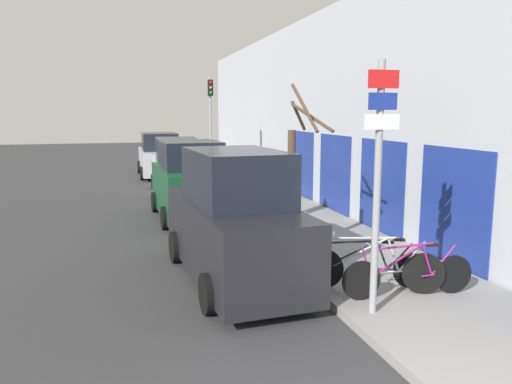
{
  "coord_description": "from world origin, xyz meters",
  "views": [
    {
      "loc": [
        -2.27,
        -3.07,
        3.24
      ],
      "look_at": [
        0.32,
        6.33,
        1.66
      ],
      "focal_mm": 35.0,
      "sensor_mm": 36.0,
      "label": 1
    }
  ],
  "objects_px": {
    "bicycle_0": "(408,274)",
    "traffic_light": "(211,117)",
    "bicycle_1": "(373,268)",
    "parked_car_3": "(159,156)",
    "parked_car_1": "(190,183)",
    "parked_car_0": "(234,222)",
    "signpost": "(378,179)",
    "street_tree": "(293,180)",
    "bicycle_2": "(362,267)",
    "parked_car_2": "(177,168)",
    "pedestrian_far": "(242,166)",
    "pedestrian_near": "(290,186)"
  },
  "relations": [
    {
      "from": "bicycle_0",
      "to": "traffic_light",
      "type": "height_order",
      "value": "traffic_light"
    },
    {
      "from": "bicycle_1",
      "to": "parked_car_3",
      "type": "bearing_deg",
      "value": 31.76
    },
    {
      "from": "parked_car_1",
      "to": "parked_car_0",
      "type": "bearing_deg",
      "value": -91.85
    },
    {
      "from": "signpost",
      "to": "parked_car_3",
      "type": "xyz_separation_m",
      "value": [
        -1.73,
        18.97,
        -1.25
      ]
    },
    {
      "from": "bicycle_0",
      "to": "street_tree",
      "type": "distance_m",
      "value": 3.39
    },
    {
      "from": "bicycle_1",
      "to": "parked_car_0",
      "type": "distance_m",
      "value": 2.7
    },
    {
      "from": "bicycle_2",
      "to": "bicycle_1",
      "type": "bearing_deg",
      "value": -138.51
    },
    {
      "from": "bicycle_1",
      "to": "parked_car_2",
      "type": "distance_m",
      "value": 12.69
    },
    {
      "from": "signpost",
      "to": "bicycle_2",
      "type": "relative_size",
      "value": 1.7
    },
    {
      "from": "bicycle_1",
      "to": "bicycle_0",
      "type": "bearing_deg",
      "value": -106.85
    },
    {
      "from": "parked_car_0",
      "to": "street_tree",
      "type": "bearing_deg",
      "value": 28.34
    },
    {
      "from": "signpost",
      "to": "pedestrian_far",
      "type": "height_order",
      "value": "signpost"
    },
    {
      "from": "bicycle_0",
      "to": "parked_car_0",
      "type": "relative_size",
      "value": 0.48
    },
    {
      "from": "bicycle_1",
      "to": "parked_car_2",
      "type": "relative_size",
      "value": 0.53
    },
    {
      "from": "bicycle_2",
      "to": "traffic_light",
      "type": "xyz_separation_m",
      "value": [
        -0.33,
        12.93,
        2.5
      ]
    },
    {
      "from": "pedestrian_near",
      "to": "pedestrian_far",
      "type": "height_order",
      "value": "pedestrian_far"
    },
    {
      "from": "bicycle_2",
      "to": "parked_car_2",
      "type": "xyz_separation_m",
      "value": [
        -1.85,
        12.34,
        0.47
      ]
    },
    {
      "from": "bicycle_1",
      "to": "street_tree",
      "type": "height_order",
      "value": "street_tree"
    },
    {
      "from": "traffic_light",
      "to": "pedestrian_near",
      "type": "bearing_deg",
      "value": -81.17
    },
    {
      "from": "pedestrian_far",
      "to": "parked_car_2",
      "type": "bearing_deg",
      "value": -28.1
    },
    {
      "from": "bicycle_1",
      "to": "signpost",
      "type": "bearing_deg",
      "value": 177.46
    },
    {
      "from": "parked_car_3",
      "to": "pedestrian_near",
      "type": "height_order",
      "value": "parked_car_3"
    },
    {
      "from": "bicycle_0",
      "to": "street_tree",
      "type": "height_order",
      "value": "street_tree"
    },
    {
      "from": "bicycle_2",
      "to": "parked_car_1",
      "type": "height_order",
      "value": "parked_car_1"
    },
    {
      "from": "signpost",
      "to": "traffic_light",
      "type": "relative_size",
      "value": 0.85
    },
    {
      "from": "pedestrian_far",
      "to": "parked_car_0",
      "type": "bearing_deg",
      "value": 71.18
    },
    {
      "from": "pedestrian_near",
      "to": "bicycle_1",
      "type": "bearing_deg",
      "value": -83.87
    },
    {
      "from": "bicycle_0",
      "to": "parked_car_1",
      "type": "height_order",
      "value": "parked_car_1"
    },
    {
      "from": "pedestrian_far",
      "to": "street_tree",
      "type": "bearing_deg",
      "value": 79.23
    },
    {
      "from": "pedestrian_near",
      "to": "street_tree",
      "type": "relative_size",
      "value": 0.44
    },
    {
      "from": "bicycle_0",
      "to": "pedestrian_far",
      "type": "height_order",
      "value": "pedestrian_far"
    },
    {
      "from": "signpost",
      "to": "parked_car_1",
      "type": "distance_m",
      "value": 8.61
    },
    {
      "from": "traffic_light",
      "to": "parked_car_1",
      "type": "bearing_deg",
      "value": -106.69
    },
    {
      "from": "parked_car_2",
      "to": "parked_car_3",
      "type": "xyz_separation_m",
      "value": [
        -0.23,
        5.59,
        -0.0
      ]
    },
    {
      "from": "signpost",
      "to": "pedestrian_far",
      "type": "bearing_deg",
      "value": 85.6
    },
    {
      "from": "parked_car_3",
      "to": "pedestrian_far",
      "type": "relative_size",
      "value": 2.73
    },
    {
      "from": "signpost",
      "to": "bicycle_2",
      "type": "height_order",
      "value": "signpost"
    },
    {
      "from": "parked_car_0",
      "to": "street_tree",
      "type": "relative_size",
      "value": 1.33
    },
    {
      "from": "bicycle_2",
      "to": "parked_car_3",
      "type": "xyz_separation_m",
      "value": [
        -2.08,
        17.93,
        0.47
      ]
    },
    {
      "from": "parked_car_0",
      "to": "street_tree",
      "type": "xyz_separation_m",
      "value": [
        1.55,
        0.97,
        0.65
      ]
    },
    {
      "from": "bicycle_0",
      "to": "bicycle_1",
      "type": "bearing_deg",
      "value": 52.69
    },
    {
      "from": "parked_car_0",
      "to": "traffic_light",
      "type": "distance_m",
      "value": 11.77
    },
    {
      "from": "signpost",
      "to": "pedestrian_near",
      "type": "relative_size",
      "value": 2.39
    },
    {
      "from": "bicycle_2",
      "to": "parked_car_2",
      "type": "bearing_deg",
      "value": 25.07
    },
    {
      "from": "parked_car_1",
      "to": "pedestrian_near",
      "type": "distance_m",
      "value": 3.06
    },
    {
      "from": "parked_car_1",
      "to": "street_tree",
      "type": "height_order",
      "value": "street_tree"
    },
    {
      "from": "signpost",
      "to": "pedestrian_far",
      "type": "distance_m",
      "value": 12.38
    },
    {
      "from": "bicycle_0",
      "to": "bicycle_2",
      "type": "bearing_deg",
      "value": 46.64
    },
    {
      "from": "bicycle_2",
      "to": "pedestrian_far",
      "type": "distance_m",
      "value": 11.28
    },
    {
      "from": "parked_car_3",
      "to": "bicycle_2",
      "type": "bearing_deg",
      "value": -83.59
    }
  ]
}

